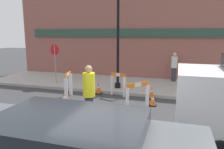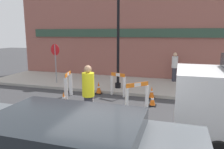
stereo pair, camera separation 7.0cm
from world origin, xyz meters
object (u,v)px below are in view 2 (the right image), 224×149
(streetlamp_post, at_px, (118,5))
(person_pedestrian, at_px, (175,66))
(stop_sign, at_px, (55,57))
(person_worker, at_px, (88,93))

(streetlamp_post, distance_m, person_pedestrian, 4.65)
(stop_sign, bearing_deg, streetlamp_post, -168.51)
(person_worker, height_order, person_pedestrian, person_worker)
(streetlamp_post, distance_m, stop_sign, 4.33)
(person_worker, bearing_deg, stop_sign, 37.34)
(stop_sign, xyz_separation_m, person_pedestrian, (6.13, 2.22, -0.53))
(stop_sign, distance_m, person_pedestrian, 6.54)
(streetlamp_post, height_order, stop_sign, streetlamp_post)
(person_worker, bearing_deg, streetlamp_post, -1.13)
(stop_sign, xyz_separation_m, person_worker, (3.72, -4.24, -0.55))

